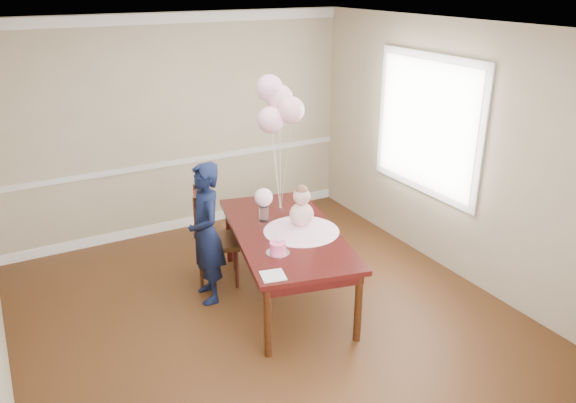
{
  "coord_description": "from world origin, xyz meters",
  "views": [
    {
      "loc": [
        -2.05,
        -4.07,
        3.1
      ],
      "look_at": [
        0.39,
        0.35,
        1.05
      ],
      "focal_mm": 35.0,
      "sensor_mm": 36.0,
      "label": 1
    }
  ],
  "objects": [
    {
      "name": "wall_back",
      "position": [
        0.0,
        2.5,
        1.35
      ],
      "size": [
        4.5,
        0.02,
        2.7
      ],
      "primitive_type": "cube",
      "color": "tan",
      "rests_on": "floor"
    },
    {
      "name": "wall_front",
      "position": [
        0.0,
        -2.5,
        1.35
      ],
      "size": [
        4.5,
        0.02,
        2.7
      ],
      "primitive_type": "cube",
      "color": "tan",
      "rests_on": "floor"
    },
    {
      "name": "table_apron",
      "position": [
        0.36,
        0.35,
        0.64
      ],
      "size": [
        1.29,
        2.03,
        0.1
      ],
      "primitive_type": "cube",
      "rotation": [
        0.0,
        0.0,
        -0.22
      ],
      "color": "black",
      "rests_on": "table_leg_fl"
    },
    {
      "name": "baby_skirt",
      "position": [
        0.49,
        0.27,
        0.79
      ],
      "size": [
        0.9,
        0.9,
        0.1
      ],
      "primitive_type": "cone",
      "rotation": [
        0.0,
        0.0,
        -0.22
      ],
      "color": "#FFBBDC",
      "rests_on": "dining_table_top"
    },
    {
      "name": "chair_slat_mid",
      "position": [
        -0.31,
        1.06,
        0.8
      ],
      "size": [
        0.17,
        0.4,
        0.05
      ],
      "primitive_type": "cube",
      "rotation": [
        0.0,
        0.0,
        -0.36
      ],
      "color": "#3B1510",
      "rests_on": "dining_chair_seat"
    },
    {
      "name": "chair_slat_top",
      "position": [
        -0.31,
        1.06,
        0.97
      ],
      "size": [
        0.17,
        0.4,
        0.05
      ],
      "primitive_type": "cube",
      "rotation": [
        0.0,
        0.0,
        -0.36
      ],
      "color": "#3D1410",
      "rests_on": "dining_chair_seat"
    },
    {
      "name": "dining_chair_seat",
      "position": [
        -0.12,
        0.99,
        0.46
      ],
      "size": [
        0.58,
        0.58,
        0.05
      ],
      "primitive_type": "cube",
      "rotation": [
        0.0,
        0.0,
        -0.36
      ],
      "color": "#331B0E",
      "rests_on": "chair_leg_fl"
    },
    {
      "name": "table_leg_br",
      "position": [
        0.97,
        1.15,
        0.35
      ],
      "size": [
        0.08,
        0.08,
        0.69
      ],
      "primitive_type": "cylinder",
      "rotation": [
        0.0,
        0.0,
        -0.22
      ],
      "color": "black",
      "rests_on": "floor"
    },
    {
      "name": "cake_platter",
      "position": [
        0.07,
        -0.04,
        0.75
      ],
      "size": [
        0.26,
        0.26,
        0.01
      ],
      "primitive_type": "cylinder",
      "rotation": [
        0.0,
        0.0,
        -0.22
      ],
      "color": "silver",
      "rests_on": "dining_table_top"
    },
    {
      "name": "floor",
      "position": [
        0.0,
        0.0,
        0.0
      ],
      "size": [
        4.5,
        5.0,
        0.0
      ],
      "primitive_type": "cube",
      "color": "#371D0D",
      "rests_on": "ground"
    },
    {
      "name": "balloon_ribbon_b",
      "position": [
        0.62,
        0.82,
        1.22
      ],
      "size": [
        0.09,
        0.07,
        0.92
      ],
      "primitive_type": "cylinder",
      "rotation": [
        0.05,
        0.1,
        -0.22
      ],
      "color": "silver",
      "rests_on": "balloon_weight"
    },
    {
      "name": "baby_head",
      "position": [
        0.49,
        0.27,
        1.11
      ],
      "size": [
        0.17,
        0.17,
        0.17
      ],
      "primitive_type": "sphere",
      "color": "#D3A091",
      "rests_on": "baby_torso"
    },
    {
      "name": "baby_torso",
      "position": [
        0.49,
        0.27,
        0.92
      ],
      "size": [
        0.24,
        0.24,
        0.24
      ],
      "primitive_type": "sphere",
      "color": "pink",
      "rests_on": "baby_skirt"
    },
    {
      "name": "rose_vase_near",
      "position": [
        0.28,
        0.67,
        0.82
      ],
      "size": [
        0.12,
        0.12,
        0.16
      ],
      "primitive_type": "cylinder",
      "rotation": [
        0.0,
        0.0,
        -0.22
      ],
      "color": "white",
      "rests_on": "dining_table_top"
    },
    {
      "name": "chair_back_post_l",
      "position": [
        -0.38,
        0.88,
        0.76
      ],
      "size": [
        0.05,
        0.05,
        0.58
      ],
      "primitive_type": "cylinder",
      "rotation": [
        0.0,
        0.0,
        -0.36
      ],
      "color": "#3C2110",
      "rests_on": "dining_chair_seat"
    },
    {
      "name": "balloon_d",
      "position": [
        0.53,
        0.99,
        2.03
      ],
      "size": [
        0.28,
        0.28,
        0.28
      ],
      "primitive_type": "sphere",
      "color": "#E8A4C8",
      "rests_on": "balloon_ribbon_d"
    },
    {
      "name": "balloon_c",
      "position": [
        0.62,
        0.95,
        1.93
      ],
      "size": [
        0.28,
        0.28,
        0.28
      ],
      "primitive_type": "sphere",
      "color": "#EFA9B9",
      "rests_on": "balloon_ribbon_c"
    },
    {
      "name": "napkin",
      "position": [
        -0.17,
        -0.39,
        0.75
      ],
      "size": [
        0.24,
        0.24,
        0.01
      ],
      "primitive_type": "cube",
      "rotation": [
        0.0,
        0.0,
        -0.22
      ],
      "color": "silver",
      "rests_on": "dining_table_top"
    },
    {
      "name": "table_leg_fr",
      "position": [
        0.56,
        -0.63,
        0.35
      ],
      "size": [
        0.08,
        0.08,
        0.69
      ],
      "primitive_type": "cylinder",
      "rotation": [
        0.0,
        0.0,
        -0.22
      ],
      "color": "black",
      "rests_on": "floor"
    },
    {
      "name": "table_leg_fl",
      "position": [
        -0.25,
        -0.44,
        0.35
      ],
      "size": [
        0.08,
        0.08,
        0.69
      ],
      "primitive_type": "cylinder",
      "rotation": [
        0.0,
        0.0,
        -0.22
      ],
      "color": "black",
      "rests_on": "floor"
    },
    {
      "name": "chair_leg_br",
      "position": [
        0.12,
        1.09,
        0.22
      ],
      "size": [
        0.05,
        0.05,
        0.44
      ],
      "primitive_type": "cylinder",
      "rotation": [
        0.0,
        0.0,
        -0.36
      ],
      "color": "#361F0E",
      "rests_on": "floor"
    },
    {
      "name": "birthday_cake",
      "position": [
        0.07,
        -0.04,
        0.8
      ],
      "size": [
        0.18,
        0.18,
        0.1
      ],
      "primitive_type": "cylinder",
      "rotation": [
        0.0,
        0.0,
        -0.22
      ],
      "color": "#F44D95",
      "rests_on": "cake_platter"
    },
    {
      "name": "balloon_ribbon_a",
      "position": [
        0.53,
        0.87,
        1.17
      ],
      "size": [
        0.09,
        0.02,
        0.83
      ],
      "primitive_type": "cylinder",
      "rotation": [
        0.0,
        -0.1,
        -0.22
      ],
      "color": "white",
      "rests_on": "balloon_weight"
    },
    {
      "name": "window_blinds",
      "position": [
        2.21,
        0.5,
        1.55
      ],
      "size": [
        0.01,
        1.5,
        1.4
      ],
      "primitive_type": "cube",
      "color": "white",
      "rests_on": "wall_right"
    },
    {
      "name": "balloon_b",
      "position": [
        0.66,
        0.79,
        1.83
      ],
      "size": [
        0.28,
        0.28,
        0.28
      ],
      "primitive_type": "sphere",
      "color": "#F3ACBA",
      "rests_on": "balloon_ribbon_b"
    },
    {
      "name": "chair_slat_low",
      "position": [
        -0.31,
        1.06,
        0.64
      ],
      "size": [
        0.17,
        0.4,
        0.05
      ],
      "primitive_type": "cube",
      "rotation": [
        0.0,
        0.0,
        -0.36
      ],
      "color": "#3D1510",
      "rests_on": "dining_chair_seat"
    },
    {
      "name": "chair_leg_bl",
      "position": [
        -0.23,
        1.22,
        0.22
      ],
      "size": [
        0.05,
        0.05,
        0.44
      ],
      "primitive_type": "cylinder",
      "rotation": [
        0.0,
        0.0,
        -0.36
      ],
      "color": "#321C0D",
      "rests_on": "floor"
    },
    {
      "name": "balloon_ribbon_d",
      "position": [
        0.55,
        0.93,
        1.32
      ],
      "size": [
        0.06,
        0.12,
        1.12
      ],
      "primitive_type": "cylinder",
      "rotation": [
        -0.09,
        -0.07,
        -0.22
      ],
      "color": "white",
      "rests_on": "balloon_weight"
    },
    {
      "name": "chair_leg_fl",
      "position": [
        -0.36,
        0.88,
        0.22
      ],
      "size": [
        0.05,
        0.05,
        0.44
      ],
      "primitive_type": "cylinder",
      "rotation": [
        0.0,
        0.0,
        -0.36
      ],
      "color": "#32180D",
      "rests_on": "floor"
    },
    {
      "name": "ceiling",
      "position": [
        0.0,
        0.0,
        2.7
      ],
      "size": [
        4.5,
        5.0,
        0.02
      ],
      "primitive_type": "cube",
      "color": "white",
      "rests_on": "wall_back"
    },
    {
      "name": "crown_molding",
      "position": [
        0.0,
        2.49,
        2.63
      ],
      "size": [
        4.5,
        0.02,
        0.12
      ],
      "primitive_type": "cube",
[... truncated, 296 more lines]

